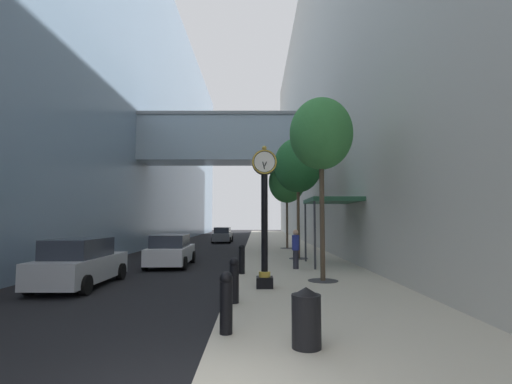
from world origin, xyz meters
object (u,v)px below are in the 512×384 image
at_px(bollard_fourth, 242,258).
at_px(street_tree_mid_far, 287,182).
at_px(street_tree_near, 321,135).
at_px(car_white_far, 171,251).
at_px(pedestrian_walking, 296,248).
at_px(bollard_second, 234,279).
at_px(trash_bin, 306,316).
at_px(car_grey_near, 223,235).
at_px(street_clock, 264,209).
at_px(street_tree_mid_near, 298,166).
at_px(car_silver_mid, 80,263).
at_px(bollard_nearest, 226,301).

bearing_deg(bollard_fourth, street_tree_mid_far, 77.51).
bearing_deg(street_tree_near, car_white_far, 141.79).
height_order(street_tree_near, pedestrian_walking, street_tree_near).
distance_m(bollard_second, street_tree_near, 6.73).
distance_m(trash_bin, car_grey_near, 32.43).
bearing_deg(street_clock, bollard_fourth, 105.55).
xyz_separation_m(street_tree_mid_near, pedestrian_walking, (-0.63, -4.42, -4.46)).
height_order(street_clock, car_grey_near, street_clock).
bearing_deg(street_tree_mid_far, street_tree_mid_near, -90.00).
xyz_separation_m(street_tree_mid_far, car_grey_near, (-5.94, 9.49, -4.58)).
xyz_separation_m(street_tree_mid_far, car_silver_mid, (-8.72, -15.96, -4.52)).
distance_m(bollard_second, trash_bin, 3.80).
bearing_deg(street_tree_near, street_tree_mid_far, 90.00).
height_order(bollard_fourth, street_tree_mid_near, street_tree_mid_near).
xyz_separation_m(bollard_nearest, street_tree_mid_far, (3.05, 21.84, 4.58)).
height_order(street_clock, car_white_far, street_clock).
xyz_separation_m(street_clock, bollard_nearest, (-0.88, -4.95, -1.97)).
bearing_deg(street_clock, street_tree_mid_far, 82.68).
height_order(street_tree_near, car_grey_near, street_tree_near).
bearing_deg(street_tree_mid_far, trash_bin, -93.96).
bearing_deg(pedestrian_walking, street_clock, -108.14).
bearing_deg(bollard_second, street_tree_mid_far, 80.96).
bearing_deg(street_tree_near, bollard_fourth, 149.48).
distance_m(street_clock, street_tree_near, 3.81).
height_order(street_tree_mid_far, car_silver_mid, street_tree_mid_far).
relative_size(street_tree_mid_far, trash_bin, 6.56).
bearing_deg(pedestrian_walking, street_tree_mid_near, 81.89).
distance_m(car_silver_mid, car_white_far, 6.09).
bearing_deg(street_clock, pedestrian_walking, 71.86).
distance_m(bollard_nearest, street_tree_near, 8.49).
distance_m(street_tree_near, trash_bin, 8.77).
bearing_deg(street_clock, car_white_far, 124.67).
distance_m(bollard_second, street_tree_mid_far, 19.92).
xyz_separation_m(street_tree_mid_near, trash_bin, (-1.57, -14.87, -4.87)).
xyz_separation_m(bollard_second, trash_bin, (1.48, -3.50, -0.10)).
bearing_deg(car_grey_near, bollard_fourth, -82.90).
height_order(bollard_second, car_white_far, car_white_far).
bearing_deg(bollard_nearest, street_clock, 79.97).
relative_size(bollard_second, street_tree_near, 0.18).
height_order(street_tree_mid_far, pedestrian_walking, street_tree_mid_far).
bearing_deg(street_tree_mid_near, bollard_second, -105.00).
xyz_separation_m(street_tree_mid_far, car_white_far, (-6.82, -10.18, -4.56)).
xyz_separation_m(car_silver_mid, car_white_far, (1.91, 5.78, -0.04)).
bearing_deg(bollard_second, bollard_fourth, 90.00).
bearing_deg(street_tree_mid_near, bollard_nearest, -102.22).
xyz_separation_m(street_tree_near, car_white_far, (-6.82, 5.37, -4.79)).
relative_size(street_clock, pedestrian_walking, 2.65).
distance_m(street_tree_near, street_tree_mid_far, 15.55).
xyz_separation_m(street_clock, car_grey_near, (-3.77, 26.39, -1.97)).
distance_m(bollard_nearest, street_tree_mid_near, 15.17).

